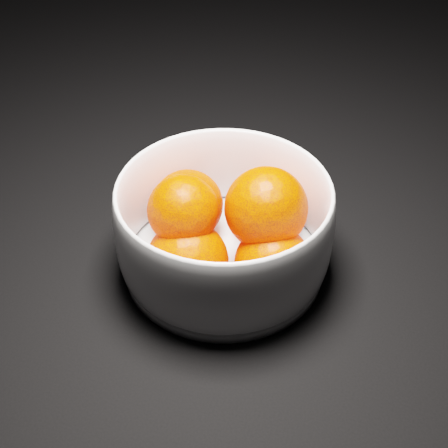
% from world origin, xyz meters
% --- Properties ---
extents(ground, '(3.00, 3.00, 0.00)m').
position_xyz_m(ground, '(0.00, 0.00, 0.00)').
color(ground, black).
rests_on(ground, ground).
extents(bowl, '(0.21, 0.21, 0.10)m').
position_xyz_m(bowl, '(0.25, -0.25, 0.05)').
color(bowl, white).
rests_on(bowl, ground).
extents(orange_pile, '(0.17, 0.17, 0.11)m').
position_xyz_m(orange_pile, '(0.26, -0.26, 0.06)').
color(orange_pile, '#FF3300').
rests_on(orange_pile, bowl).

